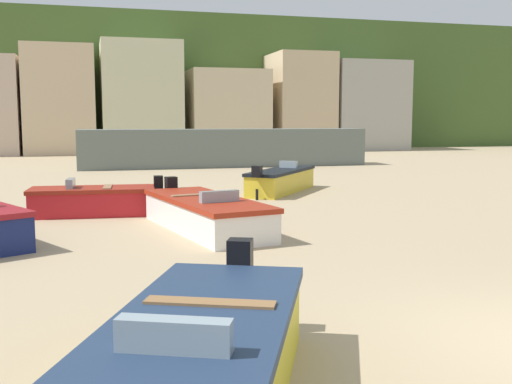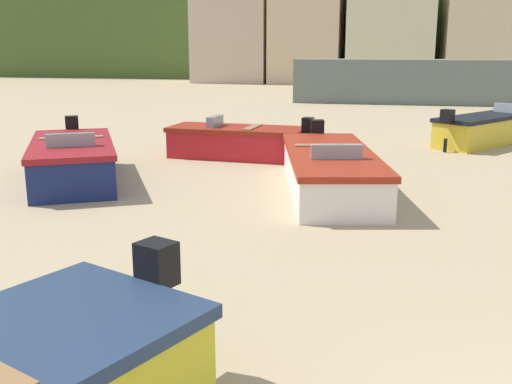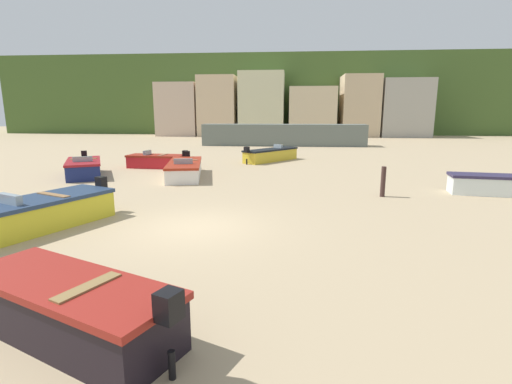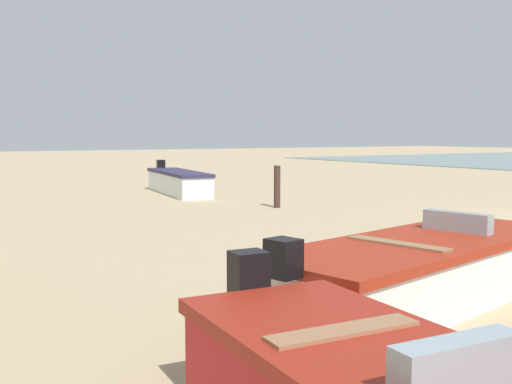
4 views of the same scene
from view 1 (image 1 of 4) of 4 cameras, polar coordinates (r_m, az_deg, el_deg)
headland_hill at (r=72.40m, az=-10.87°, el=9.42°), size 90.00×32.00×12.55m
harbor_pier at (r=36.99m, az=-2.89°, el=4.15°), size 17.31×2.40×2.27m
townhouse_centre_left at (r=53.15m, az=-17.85°, el=8.15°), size 5.54×5.97×8.78m
townhouse_centre at (r=53.32m, az=-10.71°, el=8.64°), size 6.56×6.05×9.30m
townhouse_centre_right at (r=54.07m, az=-2.70°, el=7.56°), size 6.76×5.35×7.10m
townhouse_right at (r=56.65m, az=3.97°, el=8.34°), size 5.20×6.78×8.74m
townhouse_far_right at (r=58.89m, az=9.92°, el=7.92°), size 6.92×6.46×8.16m
boat_yellow_0 at (r=23.97m, az=2.38°, el=1.09°), size 3.96×4.62×1.22m
boat_red_3 at (r=18.89m, az=-14.99°, el=-0.79°), size 3.98×1.76×1.15m
boat_white_4 at (r=15.79m, az=-4.73°, el=-2.03°), size 2.74×5.50×1.17m
boat_yellow_5 at (r=6.13m, az=-5.48°, el=-16.00°), size 3.38×4.83×1.27m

